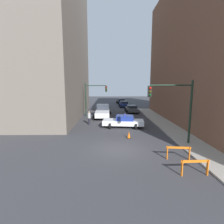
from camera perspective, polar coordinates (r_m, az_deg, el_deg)
The scene contains 14 objects.
ground_plane at distance 13.88m, azimuth 2.28°, elevation -12.04°, with size 120.00×120.00×0.00m, color #38383D.
sidewalk_right at distance 15.49m, azimuth 26.25°, elevation -10.49°, with size 2.40×44.00×0.12m.
building_corner_left at distance 29.87m, azimuth -24.73°, elevation 20.55°, with size 14.00×20.00×22.72m.
traffic_light_near at distance 15.08m, azimuth 20.41°, elevation 2.90°, with size 3.64×0.35×5.20m.
traffic_light_far at distance 27.38m, azimuth -6.34°, elevation 5.64°, with size 3.44×0.35×5.20m.
police_car at distance 20.45m, azimuth 3.80°, elevation -3.03°, with size 4.88×2.70×1.52m.
white_truck at distance 26.57m, azimuth -3.05°, elevation 0.18°, with size 2.64×5.40×1.90m.
parked_car_near at distance 31.46m, azimuth 6.45°, elevation 1.09°, with size 2.37×4.36×1.31m.
parked_car_mid at distance 39.02m, azimuth 3.93°, elevation 2.67°, with size 2.34×4.34×1.31m.
parked_car_far at distance 45.34m, azimuth 3.02°, elevation 3.56°, with size 2.54×4.45×1.31m.
pedestrian_crossing at distance 21.95m, azimuth -7.47°, elevation -1.89°, with size 0.51×0.51×1.66m.
barrier_front at distance 11.00m, azimuth 25.46°, elevation -15.34°, with size 1.60×0.20×0.90m.
barrier_mid at distance 12.70m, azimuth 20.85°, elevation -11.73°, with size 1.60×0.31×0.90m.
traffic_cone at distance 16.49m, azimuth 5.54°, elevation -7.47°, with size 0.36×0.36×0.66m.
Camera 1 is at (-0.76, -12.93, 4.99)m, focal length 28.00 mm.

